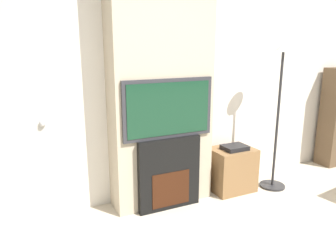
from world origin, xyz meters
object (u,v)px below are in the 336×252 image
at_px(bookshelf, 336,117).
at_px(floor_lamp, 279,104).
at_px(television, 168,109).
at_px(fireplace, 168,173).
at_px(media_stand, 232,169).

bearing_deg(bookshelf, floor_lamp, -169.49).
bearing_deg(television, floor_lamp, -3.87).
bearing_deg(bookshelf, television, -176.73).
relative_size(fireplace, media_stand, 1.37).
distance_m(television, floor_lamp, 1.36).
distance_m(media_stand, bookshelf, 1.87).
relative_size(fireplace, bookshelf, 0.56).
distance_m(television, bookshelf, 2.70).
distance_m(floor_lamp, media_stand, 0.92).
relative_size(fireplace, floor_lamp, 0.45).
bearing_deg(floor_lamp, fireplace, 176.05).
bearing_deg(television, fireplace, 90.00).
relative_size(television, bookshelf, 0.70).
bearing_deg(media_stand, television, -176.08).
height_order(fireplace, floor_lamp, floor_lamp).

